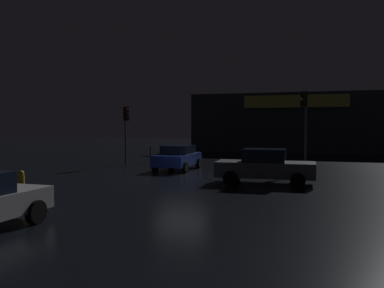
% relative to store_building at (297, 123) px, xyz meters
% --- Properties ---
extents(ground_plane, '(120.00, 120.00, 0.00)m').
position_rel_store_building_xyz_m(ground_plane, '(-4.35, -24.01, -2.90)').
color(ground_plane, black).
extents(store_building, '(20.50, 7.98, 5.78)m').
position_rel_store_building_xyz_m(store_building, '(0.00, 0.00, 0.00)').
color(store_building, '#33383D').
rests_on(store_building, ground).
extents(traffic_signal_main, '(0.42, 0.42, 4.60)m').
position_rel_store_building_xyz_m(traffic_signal_main, '(1.33, -18.63, 0.44)').
color(traffic_signal_main, '#595B60').
rests_on(traffic_signal_main, ground).
extents(traffic_signal_opposite, '(0.42, 0.42, 3.86)m').
position_rel_store_building_xyz_m(traffic_signal_opposite, '(-10.03, -18.78, 0.06)').
color(traffic_signal_opposite, '#595B60').
rests_on(traffic_signal_opposite, ground).
extents(car_near, '(4.41, 2.00, 1.58)m').
position_rel_store_building_xyz_m(car_near, '(-0.15, -24.70, -2.11)').
color(car_near, slate).
rests_on(car_near, ground).
extents(car_far, '(2.03, 4.04, 1.45)m').
position_rel_store_building_xyz_m(car_far, '(-5.83, -20.40, -2.15)').
color(car_far, navy).
rests_on(car_far, ground).
extents(fire_hydrant, '(0.22, 0.22, 1.00)m').
position_rel_store_building_xyz_m(fire_hydrant, '(-8.14, -30.91, -2.40)').
color(fire_hydrant, gold).
rests_on(fire_hydrant, ground).
extents(bollard_kerb_a, '(0.14, 0.14, 1.16)m').
position_rel_store_building_xyz_m(bollard_kerb_a, '(-9.17, -16.72, -2.32)').
color(bollard_kerb_a, '#595B60').
rests_on(bollard_kerb_a, ground).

